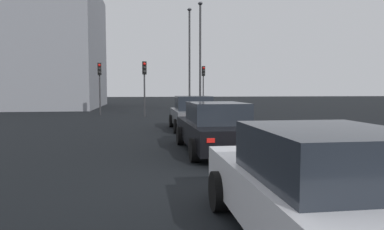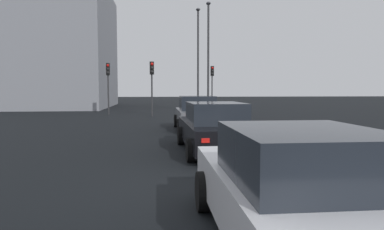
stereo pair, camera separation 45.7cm
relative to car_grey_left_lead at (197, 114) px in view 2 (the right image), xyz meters
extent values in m
cube|color=black|center=(-9.54, 1.64, -0.87)|extent=(160.00, 160.00, 0.20)
cube|color=slate|center=(0.05, 0.00, -0.16)|extent=(4.13, 1.82, 0.71)
cube|color=#1E232B|center=(-0.15, 0.00, 0.52)|extent=(1.86, 1.59, 0.66)
cylinder|color=black|center=(1.33, -0.90, -0.45)|extent=(0.64, 0.22, 0.64)
cylinder|color=black|center=(1.33, 0.91, -0.45)|extent=(0.64, 0.22, 0.64)
cylinder|color=black|center=(-1.22, -0.90, -0.45)|extent=(0.64, 0.22, 0.64)
cylinder|color=black|center=(-1.23, 0.90, -0.45)|extent=(0.64, 0.22, 0.64)
cube|color=red|center=(-2.02, -0.66, -0.03)|extent=(0.03, 0.20, 0.11)
cube|color=red|center=(-2.03, 0.64, -0.03)|extent=(0.03, 0.20, 0.11)
cube|color=black|center=(-5.83, 0.12, -0.18)|extent=(4.80, 1.92, 0.66)
cube|color=#1E232B|center=(-6.07, 0.11, 0.46)|extent=(2.18, 1.65, 0.62)
cylinder|color=black|center=(-4.33, -0.76, -0.45)|extent=(0.64, 0.23, 0.64)
cylinder|color=black|center=(-4.37, 1.06, -0.45)|extent=(0.64, 0.23, 0.64)
cylinder|color=black|center=(-7.29, -0.82, -0.45)|extent=(0.64, 0.23, 0.64)
cylinder|color=black|center=(-7.33, 1.00, -0.45)|extent=(0.64, 0.23, 0.64)
cube|color=red|center=(-8.21, -0.59, -0.06)|extent=(0.03, 0.20, 0.11)
cube|color=red|center=(-8.24, 0.72, -0.06)|extent=(0.03, 0.20, 0.11)
cube|color=silver|center=(-12.51, 0.22, -0.19)|extent=(4.55, 1.88, 0.65)
cube|color=#1E232B|center=(-12.74, 0.22, 0.43)|extent=(2.05, 1.65, 0.60)
cylinder|color=black|center=(-11.10, -0.71, -0.45)|extent=(0.64, 0.22, 0.64)
cylinder|color=black|center=(-11.11, 1.15, -0.45)|extent=(0.64, 0.22, 0.64)
cylinder|color=#2D2D30|center=(15.37, -3.17, 0.80)|extent=(0.11, 0.11, 3.14)
cube|color=black|center=(15.31, -3.18, 2.82)|extent=(0.22, 0.29, 0.90)
sphere|color=red|center=(15.20, -3.18, 3.09)|extent=(0.20, 0.20, 0.20)
sphere|color=black|center=(15.20, -3.18, 2.82)|extent=(0.20, 0.20, 0.20)
sphere|color=black|center=(15.20, -3.18, 2.55)|extent=(0.20, 0.20, 0.20)
cylinder|color=#2D2D30|center=(10.21, 5.52, 0.71)|extent=(0.11, 0.11, 2.98)
cube|color=black|center=(10.15, 5.51, 2.65)|extent=(0.24, 0.30, 0.90)
sphere|color=red|center=(10.04, 5.49, 2.92)|extent=(0.20, 0.20, 0.20)
sphere|color=black|center=(10.04, 5.49, 2.65)|extent=(0.20, 0.20, 0.20)
sphere|color=black|center=(10.04, 5.49, 2.38)|extent=(0.20, 0.20, 0.20)
cylinder|color=#2D2D30|center=(8.31, 2.24, 0.71)|extent=(0.11, 0.11, 2.96)
cube|color=black|center=(8.25, 2.23, 2.64)|extent=(0.24, 0.31, 0.90)
sphere|color=red|center=(8.14, 2.21, 2.91)|extent=(0.20, 0.20, 0.20)
sphere|color=black|center=(8.14, 2.21, 2.64)|extent=(0.20, 0.20, 0.20)
sphere|color=black|center=(8.14, 2.21, 2.37)|extent=(0.20, 0.20, 0.20)
cylinder|color=#2D2D30|center=(13.79, -1.68, 3.54)|extent=(0.16, 0.16, 8.63)
ellipsoid|color=#4C4C51|center=(13.79, -1.68, 7.98)|extent=(0.56, 0.36, 0.24)
cylinder|color=#2D2D30|center=(11.15, -2.19, 3.49)|extent=(0.16, 0.16, 8.54)
ellipsoid|color=#4C4C51|center=(11.15, -2.19, 7.88)|extent=(0.56, 0.36, 0.24)
cube|color=gray|center=(22.44, 11.64, 5.50)|extent=(15.05, 9.34, 12.54)
camera|label=1|loc=(-16.50, 2.34, 1.19)|focal=32.73mm
camera|label=2|loc=(-16.56, 1.89, 1.19)|focal=32.73mm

